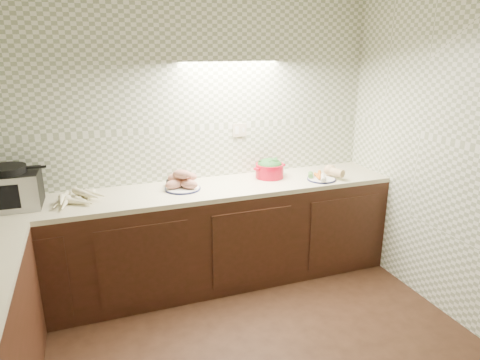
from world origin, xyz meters
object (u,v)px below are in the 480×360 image
object	(u,v)px
toaster_oven	(8,188)
onion_bowl	(174,181)
parsnip_pile	(82,197)
dutch_oven	(270,168)
veg_plate	(325,174)
sweet_potato_plate	(182,182)

from	to	relation	value
toaster_oven	onion_bowl	bearing A→B (deg)	5.73
parsnip_pile	dutch_oven	xyz separation A→B (m)	(1.62, 0.07, 0.06)
parsnip_pile	veg_plate	size ratio (longest dim) A/B	1.16
veg_plate	onion_bowl	bearing A→B (deg)	168.90
sweet_potato_plate	veg_plate	size ratio (longest dim) A/B	0.96
parsnip_pile	veg_plate	distance (m)	2.09
toaster_oven	dutch_oven	distance (m)	2.13
sweet_potato_plate	veg_plate	world-z (taller)	sweet_potato_plate
sweet_potato_plate	veg_plate	distance (m)	1.29
onion_bowl	dutch_oven	distance (m)	0.88
parsnip_pile	dutch_oven	bearing A→B (deg)	2.58
toaster_oven	dutch_oven	bearing A→B (deg)	2.54
toaster_oven	onion_bowl	world-z (taller)	toaster_oven
parsnip_pile	sweet_potato_plate	bearing A→B (deg)	1.15
onion_bowl	dutch_oven	bearing A→B (deg)	-3.63
toaster_oven	sweet_potato_plate	world-z (taller)	toaster_oven
onion_bowl	veg_plate	bearing A→B (deg)	-11.10
onion_bowl	veg_plate	world-z (taller)	veg_plate
dutch_oven	onion_bowl	bearing A→B (deg)	163.76
toaster_oven	onion_bowl	distance (m)	1.26
toaster_oven	parsnip_pile	world-z (taller)	toaster_oven
toaster_oven	veg_plate	bearing A→B (deg)	-2.19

